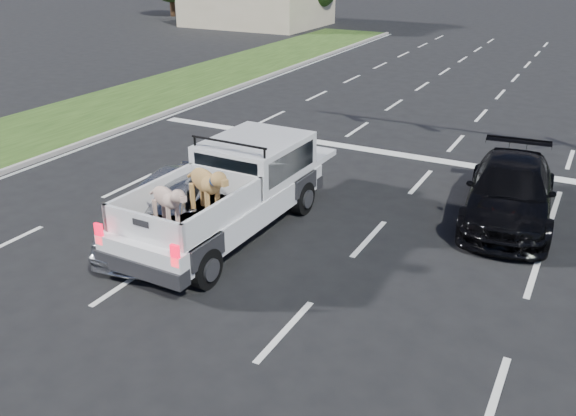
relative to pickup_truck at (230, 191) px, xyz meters
name	(u,v)px	position (x,y,z in m)	size (l,w,h in m)	color
ground	(201,305)	(1.19, -2.88, -1.00)	(160.00, 160.00, 0.00)	black
road_markings	(342,188)	(1.19, 3.68, -1.00)	(17.75, 60.00, 0.01)	silver
grass_median_left	(28,134)	(-10.31, 3.12, -0.95)	(5.00, 60.00, 0.10)	#223E13
curb_left	(80,144)	(-7.86, 3.12, -0.93)	(0.15, 60.00, 0.14)	gray
pickup_truck	(230,191)	(0.00, 0.00, 0.00)	(2.27, 5.79, 2.16)	black
silver_sedan	(168,208)	(-1.01, -0.95, -0.25)	(1.78, 4.43, 1.51)	silver
black_coupe	(510,192)	(5.47, 3.67, -0.30)	(1.96, 4.82, 1.40)	black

